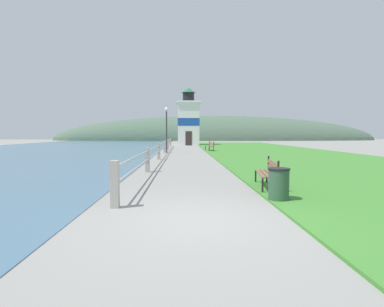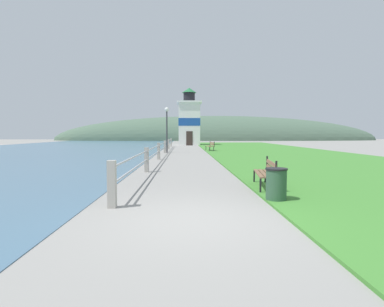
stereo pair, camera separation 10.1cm
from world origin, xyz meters
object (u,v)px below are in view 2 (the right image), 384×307
object	(u,v)px
park_bench_midway	(211,145)
lamp_post	(167,121)
trash_bin	(276,185)
park_bench_near	(266,171)
lighthouse	(189,121)

from	to	relation	value
park_bench_midway	lamp_post	world-z (taller)	lamp_post
trash_bin	park_bench_near	bearing A→B (deg)	82.18
lighthouse	lamp_post	bearing A→B (deg)	-97.46
park_bench_near	lighthouse	bearing A→B (deg)	-79.27
park_bench_midway	lighthouse	distance (m)	15.38
park_bench_midway	lamp_post	size ratio (longest dim) A/B	0.49
lamp_post	park_bench_near	bearing A→B (deg)	-76.90
park_bench_midway	lamp_post	distance (m)	5.13
park_bench_near	lamp_post	bearing A→B (deg)	-69.08
park_bench_near	lighthouse	size ratio (longest dim) A/B	0.23
park_bench_near	lamp_post	distance (m)	17.82
park_bench_near	park_bench_midway	size ratio (longest dim) A/B	0.98
park_bench_midway	trash_bin	distance (m)	21.28
park_bench_near	lamp_post	size ratio (longest dim) A/B	0.48
park_bench_midway	trash_bin	size ratio (longest dim) A/B	2.31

